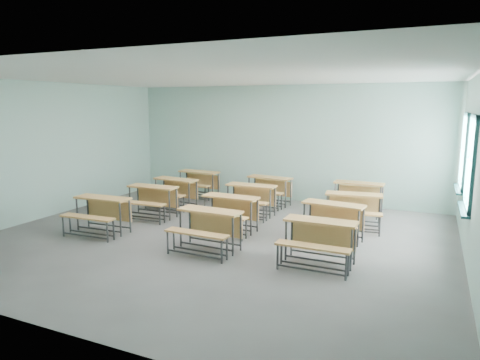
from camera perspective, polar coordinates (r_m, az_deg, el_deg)
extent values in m
cube|color=slate|center=(8.75, -3.14, -7.79)|extent=(9.00, 8.00, 0.02)
cube|color=white|center=(8.35, -3.36, 13.75)|extent=(9.00, 8.00, 0.02)
cube|color=#A5CEC1|center=(12.08, 5.63, 4.91)|extent=(9.00, 0.02, 3.20)
cube|color=#A5CEC1|center=(5.24, -24.01, -2.56)|extent=(9.00, 0.02, 3.20)
cube|color=#A5CEC1|center=(11.21, -24.18, 3.69)|extent=(0.02, 8.00, 3.20)
cube|color=#A5CEC1|center=(7.49, 29.04, 0.59)|extent=(0.02, 8.00, 3.20)
cube|color=#184345|center=(10.35, 27.35, -0.76)|extent=(0.06, 1.20, 0.06)
cube|color=#184345|center=(10.20, 28.04, 7.77)|extent=(0.06, 1.20, 0.06)
cube|color=#184345|center=(9.68, 27.86, 3.14)|extent=(0.06, 0.06, 1.60)
cube|color=#184345|center=(10.81, 27.53, 3.77)|extent=(0.06, 0.06, 1.60)
cube|color=#184345|center=(10.25, 27.69, 3.47)|extent=(0.04, 0.04, 1.48)
cube|color=#184345|center=(10.25, 27.69, 3.47)|extent=(0.04, 1.08, 0.04)
cube|color=#184345|center=(10.35, 27.10, -1.07)|extent=(0.14, 1.28, 0.04)
cube|color=white|center=(10.25, 27.83, 3.46)|extent=(0.01, 1.08, 1.48)
cube|color=#184345|center=(8.39, 27.97, -3.10)|extent=(0.06, 1.20, 0.06)
cube|color=#184345|center=(8.21, 28.85, 7.44)|extent=(0.06, 1.20, 0.06)
cube|color=#184345|center=(7.70, 28.68, 1.60)|extent=(0.06, 0.06, 1.60)
cube|color=#184345|center=(8.83, 28.17, 2.56)|extent=(0.06, 0.06, 1.60)
cube|color=#184345|center=(8.26, 28.41, 2.11)|extent=(0.04, 0.04, 1.48)
cube|color=#184345|center=(8.26, 28.41, 2.11)|extent=(0.04, 1.08, 0.04)
cube|color=#184345|center=(8.39, 27.67, -3.48)|extent=(0.14, 1.28, 0.04)
cube|color=white|center=(8.26, 28.58, 2.10)|extent=(0.01, 1.08, 1.48)
cube|color=#CE914A|center=(9.42, -17.86, -2.30)|extent=(1.22, 0.46, 0.04)
cube|color=#CE914A|center=(9.63, -17.06, -3.87)|extent=(1.14, 0.07, 0.41)
cylinder|color=#3E4144|center=(9.74, -20.86, -4.35)|extent=(0.04, 0.04, 0.71)
cylinder|color=#3E4144|center=(9.05, -15.66, -5.14)|extent=(0.04, 0.04, 0.71)
cylinder|color=#3E4144|center=(9.97, -19.62, -3.95)|extent=(0.04, 0.04, 0.71)
cylinder|color=#3E4144|center=(9.29, -14.47, -4.68)|extent=(0.04, 0.04, 0.71)
cube|color=#3E4144|center=(9.45, -18.28, -6.24)|extent=(1.11, 0.08, 0.03)
cube|color=#3E4144|center=(9.69, -17.06, -5.78)|extent=(1.11, 0.08, 0.03)
cube|color=#CE914A|center=(9.13, -19.68, -4.71)|extent=(1.22, 0.31, 0.04)
cylinder|color=#3E4144|center=(9.49, -22.50, -5.76)|extent=(0.04, 0.04, 0.42)
cylinder|color=#3E4144|center=(8.77, -17.27, -6.70)|extent=(0.04, 0.04, 0.42)
cylinder|color=#3E4144|center=(9.62, -21.71, -5.50)|extent=(0.04, 0.04, 0.42)
cylinder|color=#3E4144|center=(8.91, -16.50, -6.39)|extent=(0.04, 0.04, 0.42)
cube|color=#3E4144|center=(9.16, -19.95, -6.99)|extent=(1.11, 0.08, 0.03)
cube|color=#3E4144|center=(9.29, -19.16, -6.70)|extent=(1.11, 0.08, 0.03)
cube|color=#CE914A|center=(7.92, -4.02, -4.11)|extent=(1.22, 0.44, 0.04)
cube|color=#CE914A|center=(8.15, -3.33, -5.92)|extent=(1.15, 0.05, 0.41)
cylinder|color=#3E4144|center=(8.17, -7.93, -6.48)|extent=(0.04, 0.04, 0.71)
cylinder|color=#3E4144|center=(7.63, -0.97, -7.58)|extent=(0.04, 0.04, 0.71)
cylinder|color=#3E4144|center=(8.43, -6.71, -5.94)|extent=(0.04, 0.04, 0.71)
cylinder|color=#3E4144|center=(7.91, 0.10, -6.94)|extent=(0.04, 0.04, 0.71)
cube|color=#3E4144|center=(7.97, -4.55, -8.78)|extent=(1.11, 0.06, 0.03)
cube|color=#3E4144|center=(8.23, -3.40, -8.15)|extent=(1.11, 0.06, 0.03)
cube|color=#CE914A|center=(7.60, -5.82, -7.08)|extent=(1.21, 0.29, 0.04)
cylinder|color=#3E4144|center=(7.89, -9.61, -8.25)|extent=(0.04, 0.04, 0.42)
cylinder|color=#3E4144|center=(7.33, -2.47, -9.56)|extent=(0.04, 0.04, 0.42)
cylinder|color=#3E4144|center=(8.04, -8.81, -7.89)|extent=(0.04, 0.04, 0.42)
cylinder|color=#3E4144|center=(7.49, -1.76, -9.12)|extent=(0.04, 0.04, 0.42)
cube|color=#3E4144|center=(7.64, -6.16, -9.81)|extent=(1.11, 0.06, 0.03)
cube|color=#3E4144|center=(7.79, -5.40, -9.39)|extent=(1.11, 0.06, 0.03)
cube|color=#CE914A|center=(7.33, 10.71, -5.42)|extent=(1.21, 0.40, 0.04)
cube|color=#CE914A|center=(7.59, 10.97, -7.30)|extent=(1.15, 0.02, 0.41)
cylinder|color=#3E4144|center=(7.44, 6.14, -8.11)|extent=(0.04, 0.04, 0.71)
cylinder|color=#3E4144|center=(7.19, 14.62, -9.03)|extent=(0.04, 0.04, 0.71)
cylinder|color=#3E4144|center=(7.73, 6.90, -7.42)|extent=(0.04, 0.04, 0.71)
cylinder|color=#3E4144|center=(7.49, 15.06, -8.27)|extent=(0.04, 0.04, 0.71)
cube|color=#3E4144|center=(7.38, 10.24, -10.47)|extent=(1.11, 0.03, 0.03)
cube|color=#3E4144|center=(7.67, 10.85, -9.68)|extent=(1.11, 0.03, 0.03)
cube|color=#CE914A|center=(6.97, 9.66, -8.77)|extent=(1.21, 0.25, 0.04)
cylinder|color=#3E4144|center=(7.11, 5.03, -10.21)|extent=(0.04, 0.04, 0.42)
cylinder|color=#3E4144|center=(6.85, 13.95, -11.28)|extent=(0.04, 0.04, 0.42)
cylinder|color=#3E4144|center=(7.28, 5.54, -9.73)|extent=(0.04, 0.04, 0.42)
cylinder|color=#3E4144|center=(7.03, 14.24, -10.74)|extent=(0.04, 0.04, 0.42)
cube|color=#3E4144|center=(7.01, 9.37, -11.74)|extent=(1.11, 0.03, 0.03)
cube|color=#3E4144|center=(7.18, 9.78, -11.21)|extent=(1.11, 0.03, 0.03)
cube|color=#CE914A|center=(10.40, -11.57, -0.88)|extent=(1.22, 0.44, 0.04)
cube|color=#CE914A|center=(10.62, -10.95, -2.34)|extent=(1.15, 0.06, 0.41)
cylinder|color=#3E4144|center=(10.67, -14.45, -2.80)|extent=(0.04, 0.04, 0.71)
cylinder|color=#3E4144|center=(10.05, -9.39, -3.39)|extent=(0.04, 0.04, 0.71)
cylinder|color=#3E4144|center=(10.92, -13.44, -2.46)|extent=(0.04, 0.04, 0.71)
cylinder|color=#3E4144|center=(10.32, -8.45, -3.01)|extent=(0.04, 0.04, 0.71)
cube|color=#3E4144|center=(10.41, -11.94, -4.46)|extent=(1.11, 0.07, 0.03)
cube|color=#3E4144|center=(10.67, -10.97, -4.07)|extent=(1.11, 0.07, 0.03)
cube|color=#CE914A|center=(10.08, -13.04, -3.03)|extent=(1.21, 0.29, 0.04)
cylinder|color=#3E4144|center=(10.38, -15.79, -4.05)|extent=(0.04, 0.04, 0.42)
cylinder|color=#3E4144|center=(9.75, -10.66, -4.75)|extent=(0.04, 0.04, 0.42)
cylinder|color=#3E4144|center=(10.53, -15.15, -3.83)|extent=(0.04, 0.04, 0.42)
cylinder|color=#3E4144|center=(9.91, -10.05, -4.49)|extent=(0.04, 0.04, 0.42)
cube|color=#3E4144|center=(10.09, -13.28, -5.10)|extent=(1.11, 0.07, 0.03)
cube|color=#3E4144|center=(10.24, -12.65, -4.85)|extent=(1.11, 0.07, 0.03)
cube|color=#CE914A|center=(9.08, -1.25, -2.26)|extent=(1.22, 0.45, 0.04)
cube|color=#CE914A|center=(9.31, -0.71, -3.88)|extent=(1.15, 0.07, 0.41)
cylinder|color=#3E4144|center=(9.30, -4.73, -4.38)|extent=(0.04, 0.04, 0.71)
cylinder|color=#3E4144|center=(8.79, 1.47, -5.20)|extent=(0.04, 0.04, 0.71)
cylinder|color=#3E4144|center=(9.57, -3.72, -3.96)|extent=(0.04, 0.04, 0.71)
cylinder|color=#3E4144|center=(9.07, 2.33, -4.72)|extent=(0.04, 0.04, 0.71)
cube|color=#3E4144|center=(9.10, -1.71, -6.35)|extent=(1.11, 0.07, 0.03)
cube|color=#3E4144|center=(9.37, -0.77, -5.85)|extent=(1.11, 0.07, 0.03)
cube|color=#CE914A|center=(8.74, -2.73, -4.77)|extent=(1.21, 0.30, 0.04)
cylinder|color=#3E4144|center=(9.00, -6.10, -5.88)|extent=(0.04, 0.04, 0.42)
cylinder|color=#3E4144|center=(8.47, 0.25, -6.83)|extent=(0.04, 0.04, 0.42)
cylinder|color=#3E4144|center=(9.15, -5.45, -5.59)|extent=(0.04, 0.04, 0.42)
cylinder|color=#3E4144|center=(8.64, 0.82, -6.50)|extent=(0.04, 0.04, 0.42)
cube|color=#3E4144|center=(8.76, -3.01, -7.15)|extent=(1.11, 0.07, 0.03)
cube|color=#3E4144|center=(8.92, -2.40, -6.83)|extent=(1.11, 0.07, 0.03)
cube|color=#CE914A|center=(8.61, 12.37, -3.17)|extent=(1.25, 0.55, 0.04)
cube|color=#CE914A|center=(8.86, 12.70, -4.86)|extent=(1.14, 0.17, 0.41)
cylinder|color=#3E4144|center=(8.75, 8.50, -5.38)|extent=(0.04, 0.04, 0.71)
cylinder|color=#3E4144|center=(8.40, 15.48, -6.30)|extent=(0.04, 0.04, 0.71)
cylinder|color=#3E4144|center=(9.04, 9.31, -4.90)|extent=(0.04, 0.04, 0.71)
cylinder|color=#3E4144|center=(8.70, 16.08, -5.77)|extent=(0.04, 0.04, 0.71)
cube|color=#3E4144|center=(8.63, 11.85, -7.47)|extent=(1.10, 0.17, 0.03)
cube|color=#3E4144|center=(8.92, 12.57, -6.92)|extent=(1.10, 0.17, 0.03)
cube|color=#CE914A|center=(8.25, 11.16, -5.86)|extent=(1.23, 0.40, 0.04)
cylinder|color=#3E4144|center=(8.43, 7.34, -7.00)|extent=(0.04, 0.04, 0.42)
cylinder|color=#3E4144|center=(8.06, 14.58, -8.05)|extent=(0.04, 0.04, 0.42)
cylinder|color=#3E4144|center=(8.59, 7.87, -6.68)|extent=(0.04, 0.04, 0.42)
cylinder|color=#3E4144|center=(8.23, 14.98, -7.68)|extent=(0.04, 0.04, 0.42)
cube|color=#3E4144|center=(8.27, 10.84, -8.38)|extent=(1.10, 0.17, 0.03)
cube|color=#3E4144|center=(8.44, 11.31, -8.01)|extent=(1.10, 0.17, 0.03)
cube|color=#CE914A|center=(11.32, -8.57, 0.08)|extent=(1.24, 0.53, 0.04)
cube|color=#CE914A|center=(11.52, -7.95, -1.29)|extent=(1.14, 0.15, 0.41)
cylinder|color=#3E4144|center=(11.62, -11.13, -1.63)|extent=(0.04, 0.04, 0.71)
cylinder|color=#3E4144|center=(10.93, -6.81, -2.25)|extent=(0.04, 0.04, 0.71)
cylinder|color=#3E4144|center=(11.86, -10.10, -1.36)|extent=(0.04, 0.04, 0.71)
cylinder|color=#3E4144|center=(11.18, -5.80, -1.95)|extent=(0.04, 0.04, 0.71)
cube|color=#3E4144|center=(11.32, -9.00, -3.20)|extent=(1.10, 0.15, 0.03)
cube|color=#3E4144|center=(11.57, -7.98, -2.89)|extent=(1.10, 0.15, 0.03)
cube|color=#CE914A|center=(11.01, -10.12, -1.82)|extent=(1.23, 0.38, 0.04)
cylinder|color=#3E4144|center=(11.36, -12.51, -2.72)|extent=(0.04, 0.04, 0.42)
cylinder|color=#3E4144|center=(10.64, -8.16, -3.43)|extent=(0.04, 0.04, 0.42)
cylinder|color=#3E4144|center=(11.49, -11.86, -2.54)|extent=(0.04, 0.04, 0.42)
cylinder|color=#3E4144|center=(10.79, -7.52, -3.23)|extent=(0.04, 0.04, 0.42)
cube|color=#3E4144|center=(11.02, -10.38, -3.71)|extent=(1.10, 0.15, 0.03)
cube|color=#3E4144|center=(11.16, -9.74, -3.52)|extent=(1.10, 0.15, 0.03)
cube|color=#CE914A|center=(10.36, 1.51, -0.73)|extent=(1.21, 0.40, 0.04)
cube|color=#CE914A|center=(10.59, 1.90, -2.19)|extent=(1.15, 0.02, 0.41)
cylinder|color=#3E4144|center=(10.52, -1.62, -2.66)|extent=(0.04, 0.04, 0.71)
cylinder|color=#3E4144|center=(10.09, 4.04, -3.23)|extent=(0.04, 0.04, 0.71)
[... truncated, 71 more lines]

